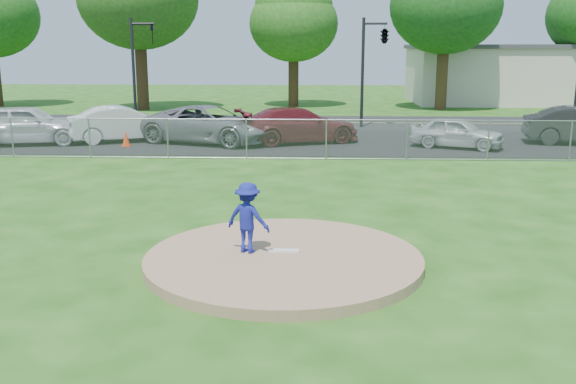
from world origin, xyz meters
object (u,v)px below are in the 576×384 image
(traffic_signal_center, at_px, (382,37))
(parked_car_white, at_px, (124,124))
(parked_car_darkred, at_px, (298,125))
(traffic_cone, at_px, (126,139))
(traffic_signal_left, at_px, (138,62))
(parked_car_pearl, at_px, (457,132))
(commercial_building, at_px, (520,74))
(tree_center, at_px, (294,12))
(parked_car_silver, at_px, (27,124))
(parked_car_gray, at_px, (209,124))
(pitcher, at_px, (248,218))

(traffic_signal_center, height_order, parked_car_white, traffic_signal_center)
(parked_car_darkred, bearing_deg, traffic_cone, 80.20)
(traffic_signal_left, xyz_separation_m, parked_car_pearl, (15.27, -6.96, -2.71))
(commercial_building, bearing_deg, tree_center, -166.76)
(parked_car_silver, xyz_separation_m, parked_car_pearl, (18.37, -0.18, -0.22))
(parked_car_darkred, bearing_deg, parked_car_silver, 74.53)
(commercial_building, height_order, traffic_cone, commercial_building)
(traffic_cone, distance_m, parked_car_gray, 3.61)
(traffic_signal_left, bearing_deg, parked_car_white, -81.90)
(traffic_signal_left, distance_m, traffic_signal_center, 12.79)
(commercial_building, distance_m, traffic_cone, 33.01)
(tree_center, bearing_deg, commercial_building, 13.24)
(parked_car_pearl, bearing_deg, traffic_signal_left, 88.68)
(commercial_building, distance_m, parked_car_white, 32.36)
(pitcher, distance_m, parked_car_pearl, 16.54)
(parked_car_pearl, bearing_deg, parked_car_white, 108.26)
(parked_car_silver, distance_m, parked_car_pearl, 18.37)
(traffic_cone, bearing_deg, tree_center, 71.37)
(traffic_signal_center, relative_size, traffic_cone, 8.50)
(parked_car_gray, bearing_deg, parked_car_pearl, -74.98)
(pitcher, distance_m, parked_car_white, 17.69)
(traffic_signal_left, height_order, parked_car_pearl, traffic_signal_left)
(traffic_signal_center, xyz_separation_m, parked_car_gray, (-8.03, -6.01, -3.79))
(traffic_signal_left, bearing_deg, commercial_building, 32.87)
(traffic_signal_center, xyz_separation_m, parked_car_silver, (-15.84, -6.78, -3.74))
(commercial_building, distance_m, parked_car_silver, 36.02)
(commercial_building, bearing_deg, parked_car_darkred, -126.54)
(tree_center, height_order, parked_car_silver, tree_center)
(tree_center, xyz_separation_m, traffic_signal_left, (-7.76, -12.00, -3.11))
(tree_center, relative_size, traffic_signal_center, 1.76)
(pitcher, xyz_separation_m, traffic_cone, (-6.75, 14.70, -0.56))
(traffic_signal_left, relative_size, parked_car_pearl, 1.48)
(parked_car_silver, bearing_deg, parked_car_darkred, -97.33)
(commercial_building, xyz_separation_m, parked_car_white, (-23.95, -21.71, -1.36))
(pitcher, height_order, parked_car_darkred, pitcher)
(tree_center, bearing_deg, parked_car_gray, -99.65)
(parked_car_gray, xyz_separation_m, parked_car_pearl, (10.57, -0.95, -0.17))
(parked_car_pearl, bearing_deg, traffic_cone, 113.96)
(parked_car_pearl, bearing_deg, traffic_signal_center, 43.20)
(tree_center, bearing_deg, parked_car_pearl, -68.41)
(parked_car_darkred, bearing_deg, tree_center, -17.54)
(parked_car_pearl, bearing_deg, pitcher, 177.35)
(traffic_cone, bearing_deg, parked_car_silver, 175.24)
(tree_center, bearing_deg, pitcher, -89.50)
(commercial_building, relative_size, traffic_signal_left, 2.93)
(traffic_signal_left, distance_m, parked_car_white, 6.32)
(traffic_signal_left, xyz_separation_m, parked_car_white, (0.81, -5.71, -2.57))
(tree_center, height_order, parked_car_gray, tree_center)
(traffic_cone, relative_size, parked_car_white, 0.14)
(traffic_signal_center, bearing_deg, pitcher, -102.08)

